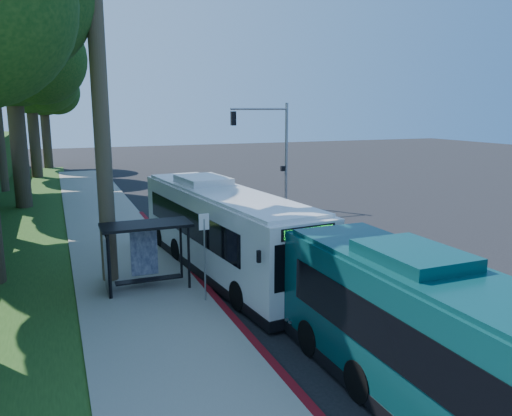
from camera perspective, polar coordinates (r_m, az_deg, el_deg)
name	(u,v)px	position (r m, az deg, el deg)	size (l,w,h in m)	color
ground	(285,250)	(23.93, 3.31, -4.80)	(140.00, 140.00, 0.00)	black
sidewalk	(129,267)	(21.92, -14.32, -6.50)	(4.50, 70.00, 0.12)	gray
red_curb	(208,290)	(18.65, -5.47, -9.36)	(0.25, 30.00, 0.13)	maroon
bus_shelter	(139,243)	(18.72, -13.22, -3.93)	(3.20, 1.51, 2.55)	black
stop_sign_pole	(204,245)	(17.00, -5.91, -4.27)	(0.35, 0.06, 3.17)	gray
traffic_signal_pole	(273,142)	(33.73, 1.91, 7.55)	(4.10, 0.30, 7.00)	gray
tree_2	(12,47)	(36.99, -26.15, 16.17)	(8.82, 8.40, 15.12)	#382B1E
tree_4	(30,75)	(52.85, -24.41, 13.69)	(8.40, 8.00, 14.14)	#382B1E
tree_5	(43,87)	(60.78, -23.15, 12.63)	(7.35, 7.00, 12.86)	#382B1E
white_bus	(222,228)	(20.49, -3.94, -2.31)	(3.91, 12.67, 3.71)	silver
teal_bus	(471,362)	(11.08, 23.39, -15.87)	(2.65, 11.98, 3.57)	#0A373A
pickup	(271,219)	(27.02, 1.70, -1.25)	(2.51, 5.45, 1.51)	silver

